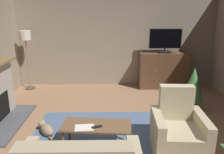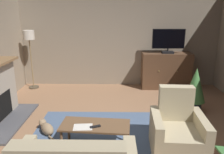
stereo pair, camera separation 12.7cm
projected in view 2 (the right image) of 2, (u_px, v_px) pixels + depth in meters
ground_plane at (121, 136)px, 4.18m from camera, size 6.43×6.68×0.04m
wall_back at (119, 39)px, 6.74m from camera, size 6.43×0.10×2.83m
rug_central at (101, 132)px, 4.26m from camera, size 2.50×1.76×0.01m
tv_cabinet at (166, 71)px, 6.64m from camera, size 1.41×0.53×1.05m
television at (168, 40)px, 6.34m from camera, size 0.91×0.20×0.68m
coffee_table at (95, 127)px, 3.69m from camera, size 1.16×0.59×0.43m
tv_remote at (95, 127)px, 3.58m from camera, size 0.18×0.11×0.02m
folded_newspaper at (83, 127)px, 3.58m from camera, size 0.32×0.24×0.01m
armchair_facing_sofa at (177, 133)px, 3.61m from camera, size 0.86×0.88×1.02m
potted_plant_leafy_by_curtain at (195, 88)px, 5.00m from camera, size 0.47×0.47×1.02m
cat at (46, 128)px, 4.22m from camera, size 0.44×0.61×0.21m
floor_lamp at (29, 43)px, 6.38m from camera, size 0.31×0.31×1.69m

